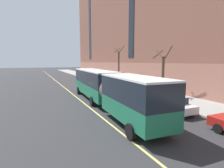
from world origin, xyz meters
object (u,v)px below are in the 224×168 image
(parked_car_darkgray_2, at_px, (130,91))
(fire_hydrant, at_px, (175,102))
(city_bus, at_px, (105,86))
(parked_car_white_3, at_px, (172,104))
(street_tree_far_uptown, at_px, (119,66))
(parked_car_darkgray_0, at_px, (83,77))
(street_tree_mid_block, at_px, (163,72))

(parked_car_darkgray_2, distance_m, fire_hydrant, 6.49)
(city_bus, bearing_deg, fire_hydrant, -26.56)
(parked_car_white_3, height_order, fire_hydrant, parked_car_white_3)
(street_tree_far_uptown, bearing_deg, parked_car_darkgray_0, 107.69)
(street_tree_far_uptown, relative_size, fire_hydrant, 10.55)
(parked_car_darkgray_0, xyz_separation_m, fire_hydrant, (1.66, -29.54, -0.29))
(street_tree_mid_block, height_order, fire_hydrant, street_tree_mid_block)
(parked_car_darkgray_0, relative_size, parked_car_white_3, 0.95)
(parked_car_white_3, bearing_deg, parked_car_darkgray_2, 89.13)
(street_tree_mid_block, relative_size, fire_hydrant, 9.02)
(parked_car_white_3, bearing_deg, street_tree_far_uptown, 77.93)
(street_tree_far_uptown, xyz_separation_m, fire_hydrant, (-2.20, -17.41, -3.36))
(parked_car_darkgray_0, bearing_deg, street_tree_far_uptown, -72.31)
(parked_car_darkgray_0, distance_m, street_tree_far_uptown, 13.10)
(street_tree_mid_block, relative_size, street_tree_far_uptown, 0.86)
(parked_car_darkgray_2, xyz_separation_m, parked_car_white_3, (-0.12, -7.68, 0.00))
(fire_hydrant, bearing_deg, city_bus, 153.44)
(parked_car_darkgray_2, bearing_deg, fire_hydrant, -74.73)
(city_bus, distance_m, parked_car_darkgray_0, 26.76)
(city_bus, height_order, fire_hydrant, city_bus)
(street_tree_far_uptown, bearing_deg, parked_car_darkgray_2, -109.32)
(street_tree_mid_block, bearing_deg, fire_hydrant, -115.58)
(parked_car_darkgray_2, bearing_deg, parked_car_darkgray_0, 89.90)
(city_bus, xyz_separation_m, parked_car_darkgray_0, (4.85, 26.28, -1.32))
(parked_car_white_3, bearing_deg, city_bus, 135.01)
(parked_car_darkgray_0, distance_m, street_tree_mid_block, 25.36)
(parked_car_darkgray_2, height_order, street_tree_far_uptown, street_tree_far_uptown)
(parked_car_white_3, distance_m, street_tree_far_uptown, 19.51)
(parked_car_darkgray_2, relative_size, street_tree_far_uptown, 0.56)
(fire_hydrant, bearing_deg, parked_car_white_3, -141.85)
(city_bus, xyz_separation_m, parked_car_white_3, (4.69, -4.69, -1.31))
(parked_car_darkgray_2, xyz_separation_m, fire_hydrant, (1.71, -6.25, -0.29))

